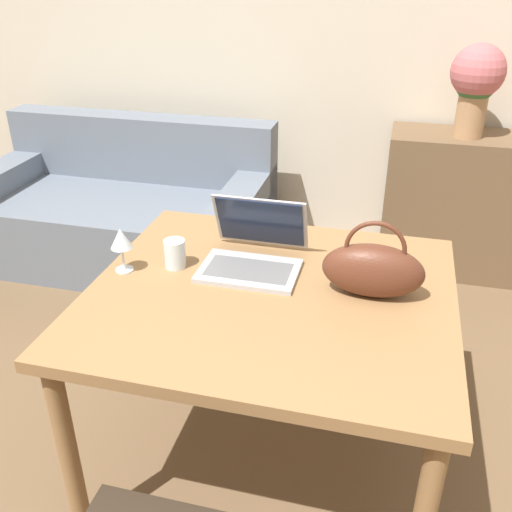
{
  "coord_description": "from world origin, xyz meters",
  "views": [
    {
      "loc": [
        0.36,
        -0.85,
        1.71
      ],
      "look_at": [
        -0.03,
        0.68,
        0.87
      ],
      "focal_mm": 40.0,
      "sensor_mm": 36.0,
      "label": 1
    }
  ],
  "objects_px": {
    "wine_glass": "(121,240)",
    "handbag": "(373,269)",
    "flower_vase": "(477,81)",
    "drinking_glass": "(175,254)",
    "couch": "(126,214)",
    "laptop": "(255,247)"
  },
  "relations": [
    {
      "from": "wine_glass",
      "to": "handbag",
      "type": "relative_size",
      "value": 0.5
    },
    {
      "from": "wine_glass",
      "to": "flower_vase",
      "type": "bearing_deg",
      "value": 54.36
    },
    {
      "from": "flower_vase",
      "to": "drinking_glass",
      "type": "bearing_deg",
      "value": -123.0
    },
    {
      "from": "couch",
      "to": "wine_glass",
      "type": "distance_m",
      "value": 1.67
    },
    {
      "from": "wine_glass",
      "to": "flower_vase",
      "type": "relative_size",
      "value": 0.33
    },
    {
      "from": "handbag",
      "to": "couch",
      "type": "bearing_deg",
      "value": 139.07
    },
    {
      "from": "laptop",
      "to": "drinking_glass",
      "type": "height_order",
      "value": "laptop"
    },
    {
      "from": "laptop",
      "to": "handbag",
      "type": "relative_size",
      "value": 1.05
    },
    {
      "from": "laptop",
      "to": "handbag",
      "type": "xyz_separation_m",
      "value": [
        0.41,
        -0.12,
        0.03
      ]
    },
    {
      "from": "drinking_glass",
      "to": "wine_glass",
      "type": "bearing_deg",
      "value": -156.43
    },
    {
      "from": "laptop",
      "to": "handbag",
      "type": "distance_m",
      "value": 0.43
    },
    {
      "from": "flower_vase",
      "to": "couch",
      "type": "bearing_deg",
      "value": -170.97
    },
    {
      "from": "couch",
      "to": "drinking_glass",
      "type": "xyz_separation_m",
      "value": [
        0.88,
        -1.32,
        0.51
      ]
    },
    {
      "from": "couch",
      "to": "flower_vase",
      "type": "xyz_separation_m",
      "value": [
        1.93,
        0.31,
        0.84
      ]
    },
    {
      "from": "couch",
      "to": "handbag",
      "type": "distance_m",
      "value": 2.12
    },
    {
      "from": "flower_vase",
      "to": "wine_glass",
      "type": "bearing_deg",
      "value": -125.64
    },
    {
      "from": "couch",
      "to": "flower_vase",
      "type": "relative_size",
      "value": 3.58
    },
    {
      "from": "handbag",
      "to": "laptop",
      "type": "bearing_deg",
      "value": 164.23
    },
    {
      "from": "couch",
      "to": "flower_vase",
      "type": "distance_m",
      "value": 2.13
    },
    {
      "from": "couch",
      "to": "wine_glass",
      "type": "xyz_separation_m",
      "value": [
        0.72,
        -1.39,
        0.58
      ]
    },
    {
      "from": "laptop",
      "to": "drinking_glass",
      "type": "distance_m",
      "value": 0.27
    },
    {
      "from": "drinking_glass",
      "to": "handbag",
      "type": "height_order",
      "value": "handbag"
    }
  ]
}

